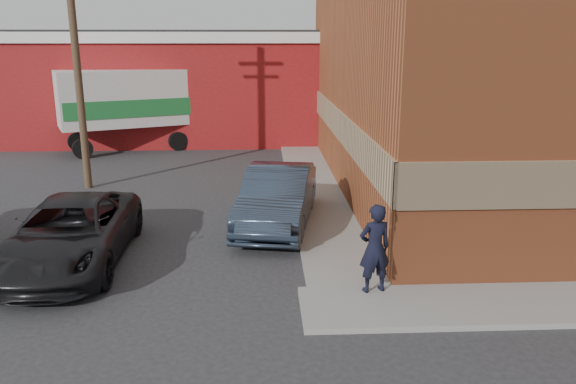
# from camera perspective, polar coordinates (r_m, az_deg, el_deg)

# --- Properties ---
(ground) EXTENTS (90.00, 90.00, 0.00)m
(ground) POSITION_cam_1_polar(r_m,az_deg,el_deg) (12.12, 3.41, -10.07)
(ground) COLOR #28282B
(ground) RESTS_ON ground
(brick_building) EXTENTS (14.25, 18.25, 9.36)m
(brick_building) POSITION_cam_1_polar(r_m,az_deg,el_deg) (22.13, 24.00, 12.71)
(brick_building) COLOR #A64E2A
(brick_building) RESTS_ON ground
(sidewalk_west) EXTENTS (1.80, 18.00, 0.12)m
(sidewalk_west) POSITION_cam_1_polar(r_m,az_deg,el_deg) (20.61, 2.48, 0.87)
(sidewalk_west) COLOR gray
(sidewalk_west) RESTS_ON ground
(warehouse) EXTENTS (16.30, 8.30, 5.60)m
(warehouse) POSITION_cam_1_polar(r_m,az_deg,el_deg) (31.34, -11.63, 10.63)
(warehouse) COLOR maroon
(warehouse) RESTS_ON ground
(utility_pole) EXTENTS (2.00, 0.26, 9.00)m
(utility_pole) POSITION_cam_1_polar(r_m,az_deg,el_deg) (20.86, -20.76, 13.12)
(utility_pole) COLOR brown
(utility_pole) RESTS_ON ground
(man) EXTENTS (0.77, 0.60, 1.88)m
(man) POSITION_cam_1_polar(r_m,az_deg,el_deg) (11.63, 8.79, -5.67)
(man) COLOR black
(man) RESTS_ON sidewalk_south
(sedan) EXTENTS (2.64, 5.35, 1.69)m
(sedan) POSITION_cam_1_polar(r_m,az_deg,el_deg) (15.93, -1.06, -0.54)
(sedan) COLOR #2D3A4C
(sedan) RESTS_ON ground
(suv_a) EXTENTS (2.65, 5.54, 1.52)m
(suv_a) POSITION_cam_1_polar(r_m,az_deg,el_deg) (14.22, -21.27, -3.91)
(suv_a) COLOR black
(suv_a) RESTS_ON ground
(box_truck) EXTENTS (7.99, 5.17, 3.81)m
(box_truck) POSITION_cam_1_polar(r_m,az_deg,el_deg) (27.94, -14.70, 8.65)
(box_truck) COLOR silver
(box_truck) RESTS_ON ground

